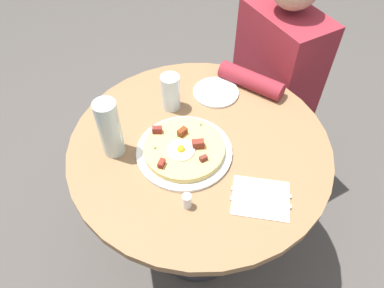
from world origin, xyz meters
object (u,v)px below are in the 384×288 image
(person_seated, at_px, (272,93))
(water_glass, at_px, (171,92))
(breakfast_pizza, at_px, (184,148))
(knife, at_px, (261,192))
(pizza_plate, at_px, (184,152))
(bread_plate, at_px, (216,92))
(salt_shaker, at_px, (187,201))
(fork, at_px, (261,202))
(dining_table, at_px, (199,174))
(water_bottle, at_px, (110,129))

(person_seated, xyz_separation_m, water_glass, (0.07, -0.56, 0.30))
(breakfast_pizza, distance_m, knife, 0.28)
(pizza_plate, relative_size, bread_plate, 1.83)
(salt_shaker, bearing_deg, fork, 62.55)
(dining_table, relative_size, water_glass, 6.51)
(person_seated, height_order, water_bottle, person_seated)
(pizza_plate, xyz_separation_m, breakfast_pizza, (0.00, -0.00, 0.02))
(breakfast_pizza, distance_m, salt_shaker, 0.20)
(breakfast_pizza, bearing_deg, salt_shaker, -26.04)
(dining_table, bearing_deg, pizza_plate, -79.99)
(bread_plate, bearing_deg, pizza_plate, -50.99)
(fork, relative_size, knife, 1.00)
(dining_table, height_order, person_seated, person_seated)
(pizza_plate, relative_size, breakfast_pizza, 1.19)
(dining_table, distance_m, person_seated, 0.63)
(pizza_plate, distance_m, salt_shaker, 0.20)
(pizza_plate, relative_size, salt_shaker, 6.15)
(water_bottle, bearing_deg, breakfast_pizza, 57.68)
(salt_shaker, bearing_deg, breakfast_pizza, 153.96)
(dining_table, distance_m, water_bottle, 0.40)
(fork, relative_size, water_bottle, 0.85)
(bread_plate, distance_m, fork, 0.50)
(salt_shaker, bearing_deg, knife, 71.47)
(water_glass, bearing_deg, dining_table, -0.89)
(breakfast_pizza, height_order, fork, breakfast_pizza)
(knife, bearing_deg, dining_table, 141.64)
(salt_shaker, bearing_deg, water_bottle, -160.76)
(bread_plate, distance_m, salt_shaker, 0.51)
(fork, height_order, water_bottle, water_bottle)
(breakfast_pizza, height_order, salt_shaker, breakfast_pizza)
(person_seated, xyz_separation_m, bread_plate, (0.09, -0.39, 0.24))
(breakfast_pizza, height_order, water_glass, water_glass)
(knife, bearing_deg, bread_plate, 113.84)
(person_seated, xyz_separation_m, fork, (0.57, -0.53, 0.24))
(knife, relative_size, salt_shaker, 3.49)
(water_glass, distance_m, salt_shaker, 0.43)
(pizza_plate, height_order, water_glass, water_glass)
(pizza_plate, height_order, bread_plate, pizza_plate)
(dining_table, xyz_separation_m, pizza_plate, (0.01, -0.07, 0.18))
(bread_plate, bearing_deg, knife, -14.87)
(water_bottle, bearing_deg, knife, 40.52)
(dining_table, height_order, bread_plate, bread_plate)
(pizza_plate, distance_m, knife, 0.28)
(dining_table, relative_size, fork, 4.95)
(bread_plate, xyz_separation_m, fork, (0.48, -0.14, 0.00))
(person_seated, relative_size, bread_plate, 6.54)
(person_seated, bearing_deg, water_bottle, -78.63)
(person_seated, height_order, breakfast_pizza, person_seated)
(dining_table, height_order, breakfast_pizza, breakfast_pizza)
(water_bottle, bearing_deg, salt_shaker, 19.24)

